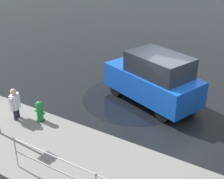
{
  "coord_description": "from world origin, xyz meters",
  "views": [
    {
      "loc": [
        -3.59,
        9.84,
        5.91
      ],
      "look_at": [
        1.83,
        1.16,
        0.9
      ],
      "focal_mm": 50.0,
      "sensor_mm": 36.0,
      "label": 1
    }
  ],
  "objects": [
    {
      "name": "moving_hatchback",
      "position": [
        0.82,
        -0.27,
        1.03
      ],
      "size": [
        4.24,
        2.9,
        2.06
      ],
      "color": "blue",
      "rests_on": "ground"
    },
    {
      "name": "pedestrian",
      "position": [
        4.41,
        3.48,
        0.68
      ],
      "size": [
        0.36,
        0.53,
        1.22
      ],
      "color": "silver",
      "rests_on": "ground"
    },
    {
      "name": "puddle_patch",
      "position": [
        1.59,
        -0.2,
        0.0
      ],
      "size": [
        4.25,
        4.25,
        0.01
      ],
      "primitive_type": "cylinder",
      "color": "black",
      "rests_on": "ground"
    },
    {
      "name": "fire_hydrant",
      "position": [
        3.59,
        3.13,
        0.4
      ],
      "size": [
        0.42,
        0.31,
        0.8
      ],
      "color": "#197A2D",
      "rests_on": "ground"
    },
    {
      "name": "kerb_strip",
      "position": [
        0.0,
        4.2,
        0.02
      ],
      "size": [
        24.0,
        3.2,
        0.04
      ],
      "primitive_type": "cube",
      "color": "slate",
      "rests_on": "ground"
    },
    {
      "name": "ground_plane",
      "position": [
        0.0,
        0.0,
        0.0
      ],
      "size": [
        60.0,
        60.0,
        0.0
      ],
      "primitive_type": "plane",
      "color": "black"
    }
  ]
}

